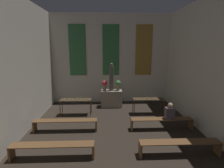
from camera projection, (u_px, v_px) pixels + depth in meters
name	position (u px, v px, depth m)	size (l,w,h in m)	color
wall_back	(111.00, 59.00, 10.31)	(7.12, 0.16, 5.19)	silver
altar	(111.00, 98.00, 9.83)	(1.16, 0.60, 0.93)	gray
statue	(111.00, 78.00, 9.58)	(0.25, 0.25, 1.53)	#5B5651
flower_vase_left	(105.00, 84.00, 9.64)	(0.29, 0.29, 0.56)	#937A5B
flower_vase_right	(118.00, 84.00, 9.67)	(0.29, 0.29, 0.56)	#937A5B
candle_rack_left	(76.00, 101.00, 8.56)	(1.52, 0.48, 0.98)	#473823
candle_rack_right	(148.00, 100.00, 8.70)	(1.52, 0.48, 0.98)	#473823
pew_third_left	(53.00, 148.00, 5.22)	(2.50, 0.36, 0.46)	brown
pew_third_right	(180.00, 145.00, 5.37)	(2.50, 0.36, 0.46)	brown
pew_back_left	(66.00, 123.00, 6.94)	(2.50, 0.36, 0.46)	brown
pew_back_right	(162.00, 121.00, 7.09)	(2.50, 0.36, 0.46)	brown
person_seated	(170.00, 112.00, 7.02)	(0.36, 0.24, 0.66)	#564C56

